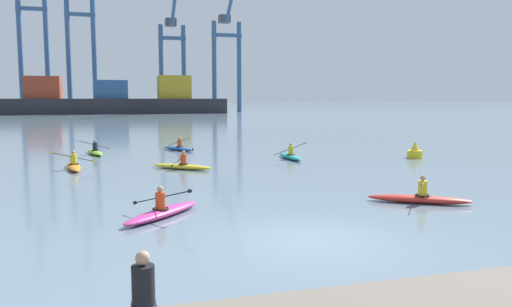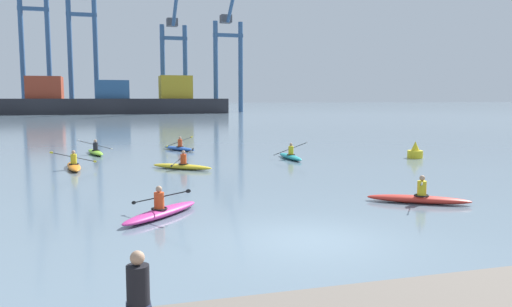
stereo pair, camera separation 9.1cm
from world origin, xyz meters
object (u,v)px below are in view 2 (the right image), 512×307
object	(u,v)px
seated_onlooker	(138,288)
gantry_crane_west_mid	(82,35)
kayak_lime	(95,152)
kayak_teal	(290,156)
gantry_crane_east_mid	(174,50)
channel_buoy	(415,152)
gantry_crane_east	(229,47)
kayak_orange	(74,166)
kayak_yellow	(182,166)
kayak_blue	(179,148)
kayak_magenta	(161,211)
kayak_red	(419,198)
container_barge	(113,101)
gantry_crane_west	(34,31)

from	to	relation	value
seated_onlooker	gantry_crane_west_mid	bearing A→B (deg)	92.99
kayak_lime	kayak_teal	xyz separation A→B (m)	(11.05, -5.72, 0.00)
gantry_crane_east_mid	channel_buoy	bearing A→B (deg)	-89.39
gantry_crane_east	channel_buoy	size ratio (longest dim) A/B	36.34
kayak_orange	gantry_crane_west_mid	bearing A→B (deg)	92.40
gantry_crane_east	kayak_yellow	distance (m)	108.01
kayak_blue	channel_buoy	bearing A→B (deg)	-32.64
kayak_magenta	kayak_teal	world-z (taller)	kayak_teal
gantry_crane_east_mid	kayak_red	world-z (taller)	gantry_crane_east_mid
kayak_teal	kayak_magenta	bearing A→B (deg)	-124.76
container_barge	kayak_lime	distance (m)	88.80
gantry_crane_west	kayak_blue	xyz separation A→B (m)	(22.06, -101.72, -19.91)
kayak_lime	kayak_teal	size ratio (longest dim) A/B	1.01
kayak_lime	kayak_orange	size ratio (longest dim) A/B	1.00
gantry_crane_east_mid	gantry_crane_east	distance (m)	14.29
kayak_yellow	kayak_red	world-z (taller)	kayak_yellow
kayak_magenta	gantry_crane_east	bearing A→B (deg)	75.93
channel_buoy	kayak_teal	world-z (taller)	kayak_teal
kayak_lime	kayak_magenta	world-z (taller)	kayak_lime
gantry_crane_east	seated_onlooker	bearing A→B (deg)	-103.61
kayak_red	kayak_teal	distance (m)	12.89
kayak_teal	kayak_yellow	bearing A→B (deg)	-159.56
kayak_yellow	kayak_orange	bearing A→B (deg)	163.45
kayak_teal	kayak_orange	world-z (taller)	kayak_teal
kayak_red	kayak_blue	bearing A→B (deg)	105.79
kayak_red	seated_onlooker	size ratio (longest dim) A/B	3.58
gantry_crane_west_mid	gantry_crane_east	bearing A→B (deg)	-8.96
container_barge	kayak_blue	xyz separation A→B (m)	(3.82, -87.79, -2.79)
gantry_crane_west	kayak_magenta	world-z (taller)	gantry_crane_west
container_barge	kayak_yellow	xyz separation A→B (m)	(2.75, -96.95, -2.79)
container_barge	channel_buoy	bearing A→B (deg)	-80.12
gantry_crane_west_mid	kayak_lime	bearing A→B (deg)	-86.97
gantry_crane_east_mid	kayak_lime	bearing A→B (deg)	-99.81
container_barge	seated_onlooker	world-z (taller)	container_barge
kayak_teal	seated_onlooker	bearing A→B (deg)	-114.99
seated_onlooker	kayak_magenta	bearing A→B (deg)	82.69
gantry_crane_east_mid	kayak_magenta	bearing A→B (deg)	-97.18
container_barge	channel_buoy	size ratio (longest dim) A/B	53.13
gantry_crane_west	kayak_teal	distance (m)	113.62
gantry_crane_west	kayak_blue	size ratio (longest dim) A/B	12.68
kayak_lime	seated_onlooker	size ratio (longest dim) A/B	3.85
kayak_lime	kayak_blue	distance (m)	5.51
gantry_crane_west	gantry_crane_east	size ratio (longest dim) A/B	1.15
kayak_lime	kayak_red	distance (m)	21.60
gantry_crane_east_mid	seated_onlooker	size ratio (longest dim) A/B	37.33
kayak_red	kayak_blue	xyz separation A→B (m)	(-5.53, 19.55, 0.00)
gantry_crane_west	kayak_orange	world-z (taller)	gantry_crane_west
gantry_crane_east	channel_buoy	bearing A→B (deg)	-96.93
channel_buoy	kayak_red	distance (m)	13.48
gantry_crane_west	kayak_blue	bearing A→B (deg)	-77.76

